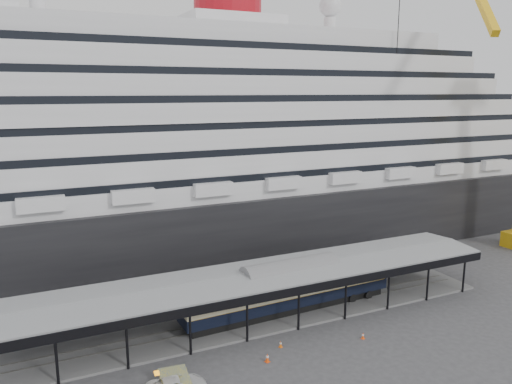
{
  "coord_description": "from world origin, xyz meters",
  "views": [
    {
      "loc": [
        -21.25,
        -40.25,
        24.19
      ],
      "look_at": [
        1.39,
        8.0,
        13.31
      ],
      "focal_mm": 35.0,
      "sensor_mm": 36.0,
      "label": 1
    }
  ],
  "objects": [
    {
      "name": "pullman_carriage",
      "position": [
        4.1,
        5.0,
        2.95
      ],
      "size": [
        25.14,
        4.21,
        24.58
      ],
      "rotation": [
        0.0,
        0.0,
        0.04
      ],
      "color": "black",
      "rests_on": "ground"
    },
    {
      "name": "traffic_cone_mid",
      "position": [
        -0.45,
        -1.49,
        0.33
      ],
      "size": [
        0.43,
        0.43,
        0.66
      ],
      "rotation": [
        0.0,
        0.0,
        0.35
      ],
      "color": "orange",
      "rests_on": "ground"
    },
    {
      "name": "platform_canopy",
      "position": [
        0.0,
        5.0,
        2.36
      ],
      "size": [
        56.0,
        9.18,
        5.3
      ],
      "color": "slate",
      "rests_on": "ground"
    },
    {
      "name": "traffic_cone_right",
      "position": [
        7.73,
        -3.5,
        0.33
      ],
      "size": [
        0.43,
        0.43,
        0.66
      ],
      "rotation": [
        0.0,
        0.0,
        0.31
      ],
      "color": "#FC4C0E",
      "rests_on": "ground"
    },
    {
      "name": "ground",
      "position": [
        0.0,
        0.0,
        0.0
      ],
      "size": [
        200.0,
        200.0,
        0.0
      ],
      "primitive_type": "plane",
      "color": "#3A3A3C",
      "rests_on": "ground"
    },
    {
      "name": "cruise_ship",
      "position": [
        0.05,
        32.0,
        18.35
      ],
      "size": [
        130.0,
        30.0,
        43.9
      ],
      "color": "black",
      "rests_on": "ground"
    },
    {
      "name": "traffic_cone_left",
      "position": [
        -2.78,
        -3.31,
        0.41
      ],
      "size": [
        0.52,
        0.52,
        0.82
      ],
      "rotation": [
        0.0,
        0.0,
        0.28
      ],
      "color": "#F64A0D",
      "rests_on": "ground"
    }
  ]
}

